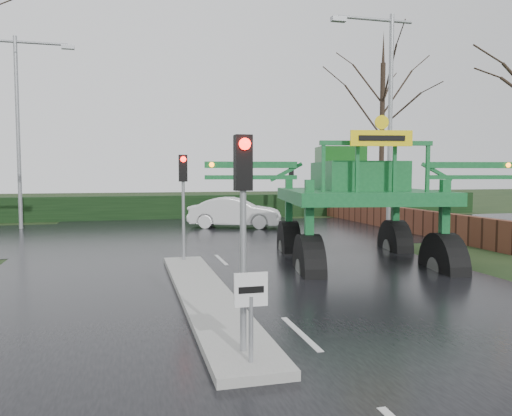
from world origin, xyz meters
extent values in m
plane|color=black|center=(0.00, 0.00, 0.00)|extent=(140.00, 140.00, 0.00)
cube|color=black|center=(0.00, 10.00, 0.00)|extent=(14.00, 80.00, 0.02)
cube|color=black|center=(0.00, 16.00, 0.01)|extent=(80.00, 12.00, 0.02)
cube|color=gray|center=(-1.30, 3.00, 0.09)|extent=(1.20, 10.00, 0.16)
cube|color=black|center=(0.00, 24.00, 0.75)|extent=(44.00, 0.90, 1.50)
cube|color=#592D1E|center=(10.50, 16.00, 0.60)|extent=(0.40, 20.00, 1.20)
cylinder|color=gray|center=(-1.30, -1.50, 0.65)|extent=(0.07, 0.07, 1.00)
cube|color=silver|center=(-1.30, -1.50, 1.25)|extent=(0.50, 0.04, 0.50)
cube|color=black|center=(-1.30, -1.52, 1.25)|extent=(0.38, 0.01, 0.10)
cylinder|color=gray|center=(-1.30, -1.00, 1.75)|extent=(0.10, 0.10, 3.50)
cube|color=black|center=(-1.30, -1.00, 3.10)|extent=(0.26, 0.22, 0.85)
sphere|color=#FF0C07|center=(-1.30, -1.13, 3.38)|extent=(0.18, 0.18, 0.18)
cylinder|color=gray|center=(-1.30, 7.50, 1.75)|extent=(0.10, 0.10, 3.50)
cube|color=black|center=(-1.30, 7.50, 3.10)|extent=(0.26, 0.22, 0.85)
sphere|color=#FF0C07|center=(-1.30, 7.37, 3.38)|extent=(0.18, 0.18, 0.18)
cylinder|color=gray|center=(6.50, 20.00, 1.75)|extent=(0.10, 0.10, 3.50)
cube|color=black|center=(6.50, 20.00, 3.10)|extent=(0.26, 0.22, 0.85)
sphere|color=#FF0C07|center=(6.50, 20.13, 3.38)|extent=(0.18, 0.18, 0.18)
cylinder|color=gray|center=(8.50, 12.00, 5.00)|extent=(0.20, 0.20, 10.00)
cylinder|color=gray|center=(7.70, 12.00, 9.70)|extent=(3.52, 0.14, 0.14)
cube|color=gray|center=(5.94, 12.00, 9.58)|extent=(0.65, 0.30, 0.20)
cylinder|color=gray|center=(-8.50, 20.00, 5.00)|extent=(0.20, 0.20, 10.00)
cylinder|color=gray|center=(-7.70, 20.00, 9.70)|extent=(3.52, 0.14, 0.14)
cube|color=gray|center=(-5.94, 20.00, 9.58)|extent=(0.65, 0.30, 0.20)
cylinder|color=black|center=(13.00, 21.00, 5.00)|extent=(0.32, 0.32, 10.00)
cone|color=black|center=(13.00, 21.00, 10.80)|extent=(0.24, 0.24, 2.50)
cylinder|color=black|center=(0.48, 7.72, 1.15)|extent=(1.02, 2.37, 2.29)
cylinder|color=#595B56|center=(0.48, 7.72, 1.15)|extent=(0.80, 0.91, 0.80)
cube|color=#0E5125|center=(0.48, 7.72, 2.58)|extent=(0.29, 0.29, 2.64)
cylinder|color=black|center=(4.54, 7.01, 1.15)|extent=(1.02, 2.37, 2.29)
cylinder|color=#595B56|center=(4.54, 7.01, 1.15)|extent=(0.80, 0.91, 0.80)
cube|color=#0E5125|center=(4.54, 7.01, 2.58)|extent=(0.29, 0.29, 2.64)
cylinder|color=black|center=(-0.23, 3.65, 1.15)|extent=(1.02, 2.37, 2.29)
cylinder|color=#595B56|center=(-0.23, 3.65, 1.15)|extent=(0.80, 0.91, 0.80)
cube|color=#0E5125|center=(-0.23, 3.65, 2.58)|extent=(0.29, 0.29, 2.64)
cylinder|color=black|center=(3.84, 2.94, 1.15)|extent=(1.02, 2.37, 2.29)
cylinder|color=#595B56|center=(3.84, 2.94, 1.15)|extent=(0.80, 0.91, 0.80)
cube|color=#0E5125|center=(3.84, 2.94, 2.58)|extent=(0.29, 0.29, 2.64)
cube|color=#0E5125|center=(2.16, 5.33, 3.33)|extent=(5.69, 6.25, 0.40)
cube|color=#0E5125|center=(2.20, 5.56, 3.96)|extent=(3.08, 3.82, 1.03)
cube|color=#114913|center=(2.59, 7.82, 4.36)|extent=(1.93, 1.65, 1.49)
cube|color=#0E5125|center=(1.84, 3.53, 4.99)|extent=(3.41, 0.73, 0.14)
cube|color=#0E5125|center=(-1.54, 5.51, 4.36)|extent=(2.97, 0.72, 0.21)
sphere|color=orange|center=(-2.80, 5.61, 4.36)|extent=(0.16, 0.16, 0.16)
cube|color=#0E5125|center=(5.69, 4.25, 4.36)|extent=(2.97, 0.72, 0.21)
sphere|color=orange|center=(6.92, 3.92, 4.36)|extent=(0.16, 0.16, 0.16)
cube|color=yellow|center=(1.76, 3.07, 5.10)|extent=(1.82, 0.38, 0.46)
cube|color=black|center=(1.76, 3.07, 5.10)|extent=(1.36, 0.25, 0.16)
cylinder|color=yellow|center=(1.76, 3.07, 5.56)|extent=(0.41, 0.12, 0.41)
imported|color=silver|center=(2.55, 17.71, 0.00)|extent=(5.19, 3.29, 1.61)
camera|label=1|loc=(-3.01, -8.44, 2.94)|focal=35.00mm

